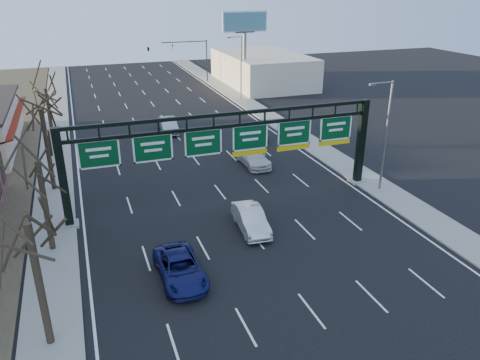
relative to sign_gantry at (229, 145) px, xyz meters
name	(u,v)px	position (x,y,z in m)	size (l,w,h in m)	color
ground	(267,253)	(-0.16, -8.00, -4.63)	(160.00, 160.00, 0.00)	black
sidewalk_left	(55,168)	(-12.96, 12.00, -4.57)	(3.00, 120.00, 0.12)	gray
sidewalk_right	(305,139)	(12.64, 12.00, -4.57)	(3.00, 120.00, 0.12)	gray
lane_markings	(190,153)	(-0.16, 12.00, -4.62)	(21.60, 120.00, 0.01)	white
sign_gantry	(229,145)	(0.00, 0.00, 0.00)	(24.60, 1.20, 7.20)	black
building_right_distant	(262,69)	(19.84, 42.00, -2.13)	(12.00, 20.00, 5.00)	beige
tree_near	(23,202)	(-12.96, -12.00, 2.86)	(3.60, 3.60, 8.86)	black
tree_gantry	(34,145)	(-12.96, -3.00, 2.48)	(3.60, 3.60, 8.48)	black
tree_mid	(39,96)	(-12.96, 7.00, 3.23)	(3.60, 3.60, 9.24)	black
tree_far	(43,78)	(-12.96, 17.00, 2.86)	(3.60, 3.60, 8.86)	black
streetlight_near	(385,131)	(12.31, -2.00, 0.45)	(2.15, 0.22, 9.00)	slate
streetlight_far	(240,65)	(12.31, 32.00, 0.45)	(2.15, 0.22, 9.00)	slate
billboard_right	(245,32)	(14.84, 36.98, 4.43)	(7.00, 0.50, 12.00)	slate
traffic_signal_mast	(171,51)	(5.53, 47.00, 0.87)	(10.16, 0.54, 7.00)	black
car_blue_suv	(180,268)	(-5.95, -8.90, -3.90)	(2.40, 5.22, 1.45)	#121651
car_silver_sedan	(251,219)	(-0.04, -4.74, -3.84)	(1.66, 4.77, 1.57)	silver
car_white_wagon	(253,157)	(4.63, 6.93, -3.88)	(2.11, 5.19, 1.51)	silver
car_grey_far	(256,133)	(7.67, 13.97, -3.87)	(1.80, 4.48, 1.53)	#3D3F42
car_silver_distant	(169,125)	(-0.70, 19.90, -3.81)	(1.74, 4.99, 1.64)	#A2A2A6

